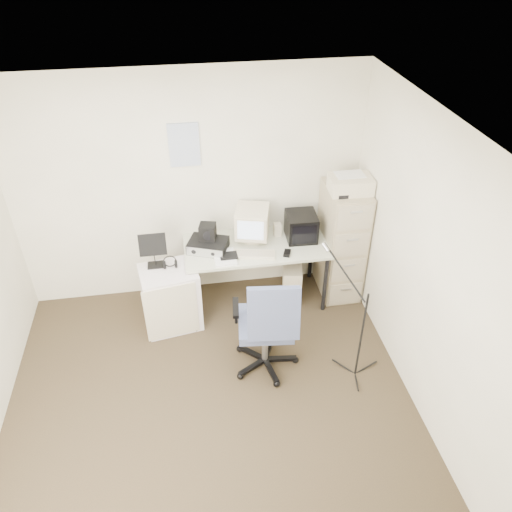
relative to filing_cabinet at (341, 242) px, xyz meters
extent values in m
cube|color=#332A1D|center=(-1.58, -1.48, -0.66)|extent=(3.60, 3.60, 0.01)
cube|color=white|center=(-1.58, -1.48, 1.85)|extent=(3.60, 3.60, 0.01)
cube|color=white|center=(-1.58, 0.32, 0.60)|extent=(3.60, 0.02, 2.50)
cube|color=white|center=(0.22, -1.48, 0.60)|extent=(0.02, 3.60, 2.50)
cube|color=white|center=(-1.60, 0.31, 1.10)|extent=(0.30, 0.02, 0.44)
cube|color=#9F9880|center=(0.00, 0.00, 0.00)|extent=(0.40, 0.60, 1.30)
cube|color=beige|center=(0.00, -0.07, 0.73)|extent=(0.43, 0.31, 0.16)
cube|color=beige|center=(-0.95, -0.03, -0.29)|extent=(1.50, 0.70, 0.73)
cube|color=beige|center=(-0.97, 0.09, 0.26)|extent=(0.41, 0.43, 0.37)
cube|color=black|center=(-0.45, 0.04, 0.22)|extent=(0.32, 0.34, 0.28)
cube|color=beige|center=(-0.69, 0.12, 0.15)|extent=(0.08, 0.08, 0.14)
cube|color=beige|center=(-1.00, -0.21, 0.09)|extent=(0.45, 0.24, 0.02)
cube|color=black|center=(-0.66, -0.25, 0.10)|extent=(0.10, 0.13, 0.03)
cube|color=black|center=(-1.45, -0.03, 0.14)|extent=(0.46, 0.40, 0.11)
cube|color=black|center=(-1.44, 0.01, 0.27)|extent=(0.19, 0.19, 0.16)
cube|color=white|center=(-1.30, -0.21, 0.09)|extent=(0.22, 0.30, 0.02)
cube|color=beige|center=(-0.53, -0.01, -0.44)|extent=(0.29, 0.49, 0.43)
cube|color=#4B577F|center=(-1.02, -1.01, -0.10)|extent=(0.71, 0.71, 1.11)
cube|color=silver|center=(-1.88, -0.28, -0.31)|extent=(0.62, 0.53, 0.69)
cube|color=black|center=(-1.99, -0.17, 0.23)|extent=(0.28, 0.18, 0.39)
torus|color=black|center=(-1.85, -0.22, 0.09)|extent=(0.19, 0.19, 0.03)
cylinder|color=black|center=(-0.19, -1.27, -0.01)|extent=(0.03, 0.03, 1.29)
camera|label=1|loc=(-1.65, -4.31, 3.03)|focal=35.00mm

